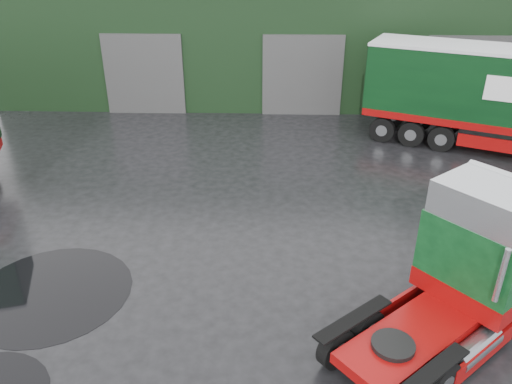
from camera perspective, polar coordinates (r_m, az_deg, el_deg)
ground at (r=13.72m, az=-0.47°, el=-9.43°), size 100.00×100.00×0.00m
warehouse at (r=31.47m, az=4.82°, el=17.78°), size 32.40×12.40×6.30m
hero_tractor at (r=11.19m, az=20.45°, el=-9.55°), size 6.03×5.62×3.61m
tree_back_b at (r=42.36m, az=15.80°, el=20.11°), size 4.40×4.40×7.50m
puddle_1 at (r=15.75m, az=23.31°, el=-6.65°), size 2.87×2.87×0.01m
puddle_2 at (r=14.15m, az=-22.36°, el=-10.55°), size 4.10×4.10×0.01m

